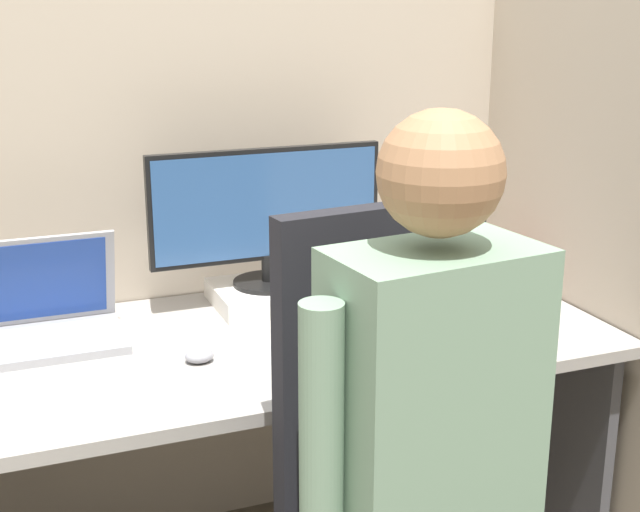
{
  "coord_description": "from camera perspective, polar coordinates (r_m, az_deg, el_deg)",
  "views": [
    {
      "loc": [
        -0.62,
        -1.53,
        1.5
      ],
      "look_at": [
        0.06,
        0.19,
        0.96
      ],
      "focal_mm": 50.0,
      "sensor_mm": 36.0,
      "label": 1
    }
  ],
  "objects": [
    {
      "name": "cubicle_panel_back",
      "position": [
        2.5,
        -6.26,
        -0.19
      ],
      "size": [
        2.14,
        0.04,
        1.58
      ],
      "color": "tan",
      "rests_on": "ground"
    },
    {
      "name": "paper_box",
      "position": [
        2.38,
        -3.3,
        -2.45
      ],
      "size": [
        0.29,
        0.25,
        0.05
      ],
      "color": "white",
      "rests_on": "desk"
    },
    {
      "name": "stapler",
      "position": [
        2.55,
        10.85,
        -1.34
      ],
      "size": [
        0.04,
        0.17,
        0.06
      ],
      "color": "#A31919",
      "rests_on": "desk"
    },
    {
      "name": "cubicle_panel_right",
      "position": [
        2.45,
        16.38,
        -1.13
      ],
      "size": [
        0.04,
        1.41,
        1.58
      ],
      "color": "tan",
      "rests_on": "ground"
    },
    {
      "name": "monitor",
      "position": [
        2.31,
        -3.41,
        2.86
      ],
      "size": [
        0.62,
        0.19,
        0.36
      ],
      "color": "black",
      "rests_on": "paper_box"
    },
    {
      "name": "laptop",
      "position": [
        2.2,
        -17.26,
        -4.1
      ],
      "size": [
        0.36,
        0.25,
        0.25
      ],
      "color": "#99999E",
      "rests_on": "desk"
    },
    {
      "name": "mouse",
      "position": [
        2.03,
        -7.73,
        -6.34
      ],
      "size": [
        0.07,
        0.06,
        0.03
      ],
      "color": "gray",
      "rests_on": "desk"
    },
    {
      "name": "desk",
      "position": [
        2.22,
        -3.24,
        -9.03
      ],
      "size": [
        1.64,
        0.76,
        0.71
      ],
      "color": "#9E9993",
      "rests_on": "ground"
    },
    {
      "name": "carrot_toy",
      "position": [
        2.03,
        5.29,
        -6.08
      ],
      "size": [
        0.04,
        0.15,
        0.04
      ],
      "color": "orange",
      "rests_on": "desk"
    },
    {
      "name": "coffee_mug",
      "position": [
        2.52,
        5.06,
        -0.69
      ],
      "size": [
        0.08,
        0.08,
        0.11
      ],
      "color": "#232328",
      "rests_on": "desk"
    },
    {
      "name": "person",
      "position": [
        1.49,
        7.84,
        -13.18
      ],
      "size": [
        0.48,
        0.47,
        1.34
      ],
      "color": "brown",
      "rests_on": "ground"
    }
  ]
}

